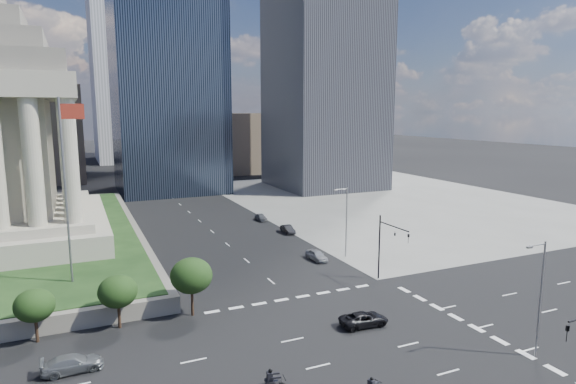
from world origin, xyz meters
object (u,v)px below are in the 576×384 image
parked_sedan_far (261,217)px  flagpole (66,181)px  suv_grey (73,364)px  parked_sedan_near (317,255)px  pickup_truck (364,319)px  street_lamp_south (539,293)px  parked_sedan_mid (288,229)px  motorcycle_trail (269,382)px  traffic_signal_ne (388,241)px  street_lamp_north (345,218)px

parked_sedan_far → flagpole: bearing=-138.5°
suv_grey → parked_sedan_near: 35.96m
pickup_truck → parked_sedan_far: pickup_truck is taller
street_lamp_south → suv_grey: 38.17m
parked_sedan_mid → suv_grey: bearing=-132.8°
parked_sedan_near → motorcycle_trail: bearing=-126.0°
pickup_truck → street_lamp_south: bearing=-134.2°
flagpole → motorcycle_trail: bearing=-64.2°
street_lamp_south → pickup_truck: bearing=132.0°
traffic_signal_ne → suv_grey: (-34.62, -6.44, -4.57)m
street_lamp_north → parked_sedan_near: 6.58m
suv_grey → parked_sedan_near: parked_sedan_near is taller
street_lamp_south → pickup_truck: street_lamp_south is taller
flagpole → traffic_signal_ne: (34.33, -10.30, -7.86)m
street_lamp_south → parked_sedan_mid: bearing=92.2°
flagpole → traffic_signal_ne: flagpole is taller
parked_sedan_far → parked_sedan_mid: bearing=-84.7°
parked_sedan_mid → parked_sedan_near: bearing=-96.9°
parked_sedan_mid → parked_sedan_far: parked_sedan_mid is taller
pickup_truck → suv_grey: (-25.64, 2.36, 0.01)m
traffic_signal_ne → parked_sedan_far: bearing=92.7°
parked_sedan_near → parked_sedan_mid: parked_sedan_near is taller
suv_grey → parked_sedan_far: bearing=-37.8°
street_lamp_north → street_lamp_south: bearing=-90.0°
parked_sedan_mid → parked_sedan_far: size_ratio=1.05×
street_lamp_north → parked_sedan_mid: size_ratio=2.52×
traffic_signal_ne → parked_sedan_near: size_ratio=1.92×
traffic_signal_ne → street_lamp_south: 19.72m
parked_sedan_near → parked_sedan_far: size_ratio=1.11×
pickup_truck → street_lamp_north: bearing=-22.2°
street_lamp_north → suv_grey: (-35.45, -17.75, -4.99)m
street_lamp_south → parked_sedan_mid: street_lamp_south is taller
motorcycle_trail → parked_sedan_far: bearing=80.9°
suv_grey → parked_sedan_far: (32.86, 44.28, -0.03)m
traffic_signal_ne → suv_grey: size_ratio=1.72×
street_lamp_north → motorcycle_trail: bearing=-129.6°
street_lamp_south → pickup_truck: 15.48m
flagpole → parked_sedan_far: (32.57, 27.53, -12.47)m
street_lamp_south → parked_sedan_near: 31.95m
traffic_signal_ne → street_lamp_south: street_lamp_south is taller
street_lamp_north → parked_sedan_mid: street_lamp_north is taller
flagpole → parked_sedan_far: size_ratio=5.31×
street_lamp_south → pickup_truck: size_ratio=2.10×
street_lamp_south → motorcycle_trail: (-22.49, 3.81, -4.60)m
traffic_signal_ne → motorcycle_trail: 27.19m
street_lamp_north → pickup_truck: size_ratio=2.10×
flagpole → parked_sedan_mid: 39.34m
street_lamp_south → parked_sedan_near: street_lamp_south is taller
pickup_truck → parked_sedan_mid: (7.98, 35.89, -0.01)m
flagpole → suv_grey: bearing=-91.0°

